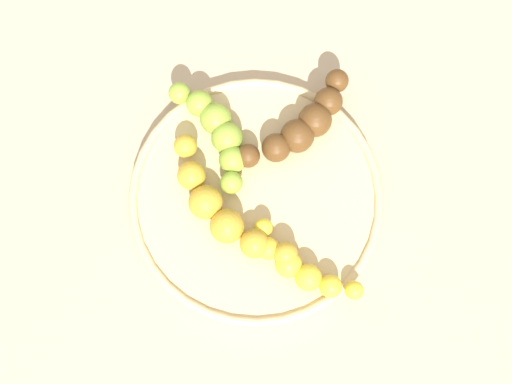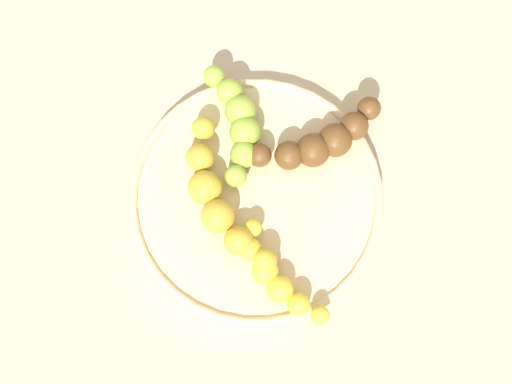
{
  "view_description": "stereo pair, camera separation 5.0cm",
  "coord_description": "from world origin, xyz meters",
  "px_view_note": "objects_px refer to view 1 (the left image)",
  "views": [
    {
      "loc": [
        -0.03,
        -0.16,
        0.68
      ],
      "look_at": [
        0.0,
        0.0,
        0.04
      ],
      "focal_mm": 44.32,
      "sensor_mm": 36.0,
      "label": 1
    },
    {
      "loc": [
        0.02,
        -0.16,
        0.68
      ],
      "look_at": [
        0.0,
        0.0,
        0.04
      ],
      "focal_mm": 44.32,
      "sensor_mm": 36.0,
      "label": 2
    }
  ],
  "objects_px": {
    "banana_yellow": "(301,268)",
    "banana_overripe": "(303,125)",
    "banana_green": "(217,131)",
    "fruit_bowl": "(256,198)",
    "banana_spotted": "(222,210)"
  },
  "relations": [
    {
      "from": "fruit_bowl",
      "to": "banana_overripe",
      "type": "xyz_separation_m",
      "value": [
        0.07,
        0.06,
        0.03
      ]
    },
    {
      "from": "banana_green",
      "to": "banana_yellow",
      "type": "bearing_deg",
      "value": -88.94
    },
    {
      "from": "fruit_bowl",
      "to": "banana_spotted",
      "type": "relative_size",
      "value": 1.71
    },
    {
      "from": "banana_spotted",
      "to": "banana_overripe",
      "type": "height_order",
      "value": "same"
    },
    {
      "from": "banana_overripe",
      "to": "banana_green",
      "type": "distance_m",
      "value": 0.09
    },
    {
      "from": "banana_spotted",
      "to": "banana_overripe",
      "type": "relative_size",
      "value": 1.2
    },
    {
      "from": "banana_spotted",
      "to": "banana_yellow",
      "type": "height_order",
      "value": "banana_spotted"
    },
    {
      "from": "fruit_bowl",
      "to": "banana_yellow",
      "type": "distance_m",
      "value": 0.09
    },
    {
      "from": "banana_yellow",
      "to": "fruit_bowl",
      "type": "bearing_deg",
      "value": -116.22
    },
    {
      "from": "fruit_bowl",
      "to": "banana_green",
      "type": "relative_size",
      "value": 2.04
    },
    {
      "from": "banana_spotted",
      "to": "banana_yellow",
      "type": "relative_size",
      "value": 1.58
    },
    {
      "from": "fruit_bowl",
      "to": "banana_overripe",
      "type": "height_order",
      "value": "banana_overripe"
    },
    {
      "from": "banana_yellow",
      "to": "banana_overripe",
      "type": "distance_m",
      "value": 0.15
    },
    {
      "from": "banana_spotted",
      "to": "banana_green",
      "type": "relative_size",
      "value": 1.19
    },
    {
      "from": "banana_overripe",
      "to": "banana_green",
      "type": "xyz_separation_m",
      "value": [
        -0.09,
        0.01,
        -0.0
      ]
    }
  ]
}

